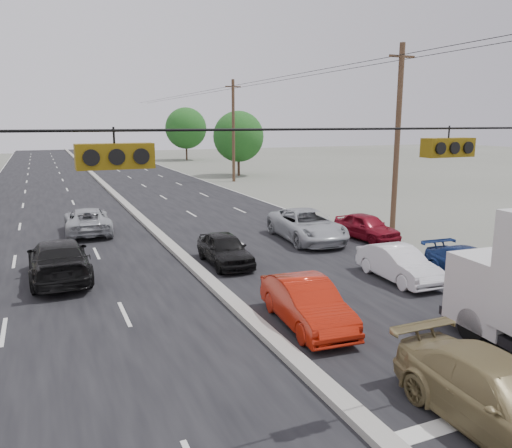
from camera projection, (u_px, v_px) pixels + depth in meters
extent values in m
plane|color=#606356|center=(367.00, 431.00, 9.73)|extent=(200.00, 200.00, 0.00)
cube|color=black|center=(124.00, 204.00, 36.70)|extent=(20.00, 160.00, 0.02)
cube|color=gray|center=(124.00, 203.00, 36.68)|extent=(0.50, 160.00, 0.20)
cylinder|color=#422D1E|center=(397.00, 139.00, 27.08)|extent=(0.30, 0.30, 10.00)
cube|color=#422D1E|center=(402.00, 56.00, 26.22)|extent=(1.60, 0.12, 0.12)
cylinder|color=#422D1E|center=(233.00, 131.00, 49.55)|extent=(0.30, 0.30, 10.00)
cube|color=#422D1E|center=(233.00, 87.00, 48.69)|extent=(1.60, 0.12, 0.12)
cylinder|color=black|center=(383.00, 129.00, 8.57)|extent=(25.00, 0.04, 0.04)
cube|color=#72590C|center=(115.00, 156.00, 6.89)|extent=(1.05, 0.30, 0.35)
cube|color=#72590C|center=(448.00, 148.00, 9.22)|extent=(1.05, 0.30, 0.35)
cylinder|color=#382619|center=(239.00, 164.00, 55.77)|extent=(0.28, 0.28, 2.52)
sphere|color=#134717|center=(238.00, 136.00, 55.15)|extent=(5.60, 5.60, 5.60)
cylinder|color=#382619|center=(187.00, 151.00, 78.60)|extent=(0.28, 0.28, 2.88)
sphere|color=#134717|center=(186.00, 128.00, 77.89)|extent=(6.40, 6.40, 6.40)
cube|color=silver|center=(502.00, 288.00, 14.01)|extent=(2.72, 2.22, 1.93)
cylinder|color=black|center=(474.00, 325.00, 13.57)|extent=(0.39, 0.99, 0.96)
imported|color=olive|center=(502.00, 399.00, 9.56)|extent=(2.00, 4.84, 1.40)
imported|color=#AF1C0A|center=(307.00, 304.00, 14.61)|extent=(1.80, 4.30, 1.38)
imported|color=black|center=(225.00, 249.00, 20.94)|extent=(1.62, 3.93, 1.33)
imported|color=white|center=(399.00, 264.00, 18.84)|extent=(1.54, 3.96, 1.29)
imported|color=#A9ACB0|center=(307.00, 226.00, 25.20)|extent=(3.01, 5.76, 1.55)
imported|color=navy|center=(474.00, 268.00, 18.41)|extent=(2.11, 4.47, 1.26)
imported|color=maroon|center=(366.00, 227.00, 25.43)|extent=(1.93, 4.02, 1.32)
imported|color=black|center=(59.00, 260.00, 18.94)|extent=(2.24, 5.35, 1.54)
imported|color=#9DA0A4|center=(87.00, 221.00, 26.80)|extent=(2.48, 5.08, 1.39)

